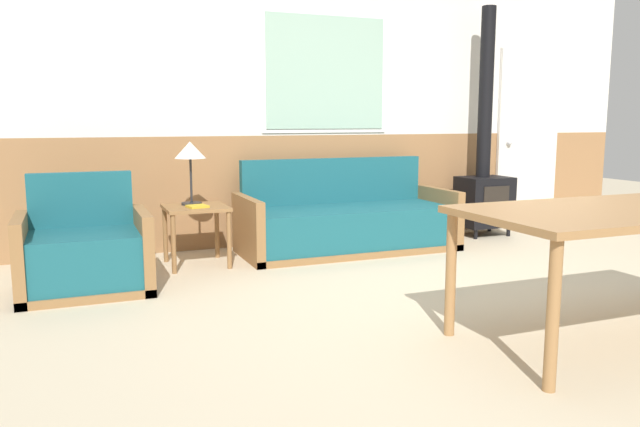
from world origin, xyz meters
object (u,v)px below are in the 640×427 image
table_lamp (190,153)px  dining_table (635,218)px  wood_stove (485,174)px  armchair (85,255)px  couch (347,224)px  side_table (196,216)px

table_lamp → dining_table: (1.96, -2.79, -0.26)m
wood_stove → armchair: bearing=-169.3°
couch → armchair: bearing=-166.1°
couch → side_table: bearing=-177.0°
side_table → dining_table: dining_table is taller
table_lamp → wood_stove: size_ratio=0.23×
couch → table_lamp: bearing=179.4°
dining_table → table_lamp: bearing=125.1°
table_lamp → wood_stove: (3.15, 0.17, -0.30)m
armchair → couch: bearing=13.9°
dining_table → wood_stove: (1.19, 2.96, -0.04)m
side_table → armchair: bearing=-150.8°
armchair → table_lamp: size_ratio=1.68×
couch → dining_table: size_ratio=1.03×
armchair → side_table: armchair is taller
side_table → table_lamp: (-0.01, 0.09, 0.52)m
couch → wood_stove: (1.69, 0.19, 0.40)m
side_table → dining_table: bearing=-54.2°
armchair → table_lamp: table_lamp is taller
armchair → wood_stove: bearing=10.7°
armchair → side_table: bearing=29.2°
dining_table → side_table: bearing=125.8°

